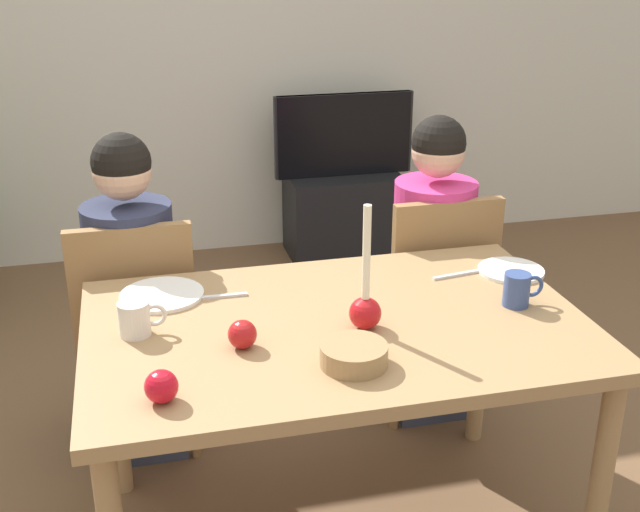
{
  "coord_description": "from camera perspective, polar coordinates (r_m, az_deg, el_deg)",
  "views": [
    {
      "loc": [
        -0.52,
        -1.94,
        1.76
      ],
      "look_at": [
        0.0,
        0.2,
        0.87
      ],
      "focal_mm": 44.93,
      "sensor_mm": 36.0,
      "label": 1
    }
  ],
  "objects": [
    {
      "name": "apple_near_candle",
      "position": [
        2.11,
        -5.55,
        -5.57
      ],
      "size": [
        0.08,
        0.08,
        0.08
      ],
      "primitive_type": "sphere",
      "color": "#AE1719",
      "rests_on": "dining_table"
    },
    {
      "name": "tv_stand",
      "position": [
        4.65,
        1.65,
        2.98
      ],
      "size": [
        0.64,
        0.4,
        0.48
      ],
      "primitive_type": "cube",
      "color": "black",
      "rests_on": "ground"
    },
    {
      "name": "candle_centerpiece",
      "position": [
        2.18,
        3.25,
        -3.46
      ],
      "size": [
        0.09,
        0.09,
        0.36
      ],
      "color": "red",
      "rests_on": "dining_table"
    },
    {
      "name": "person_right_child",
      "position": [
        3.03,
        7.93,
        -1.32
      ],
      "size": [
        0.3,
        0.3,
        1.17
      ],
      "color": "#33384C",
      "rests_on": "ground"
    },
    {
      "name": "tv",
      "position": [
        4.52,
        1.72,
        8.62
      ],
      "size": [
        0.79,
        0.05,
        0.46
      ],
      "color": "black",
      "rests_on": "tv_stand"
    },
    {
      "name": "mug_right",
      "position": [
        2.39,
        13.92,
        -2.32
      ],
      "size": [
        0.12,
        0.08,
        0.1
      ],
      "color": "#33477F",
      "rests_on": "dining_table"
    },
    {
      "name": "back_wall",
      "position": [
        4.59,
        -7.4,
        16.14
      ],
      "size": [
        6.4,
        0.1,
        2.6
      ],
      "primitive_type": "cube",
      "color": "beige",
      "rests_on": "ground"
    },
    {
      "name": "person_left_child",
      "position": [
        2.84,
        -13.06,
        -3.37
      ],
      "size": [
        0.3,
        0.3,
        1.17
      ],
      "color": "#33384C",
      "rests_on": "ground"
    },
    {
      "name": "plate_right",
      "position": [
        2.63,
        13.44,
        -1.02
      ],
      "size": [
        0.21,
        0.21,
        0.01
      ],
      "primitive_type": "cylinder",
      "color": "white",
      "rests_on": "dining_table"
    },
    {
      "name": "apple_by_left_plate",
      "position": [
        1.9,
        -11.24,
        -9.1
      ],
      "size": [
        0.08,
        0.08,
        0.08
      ],
      "primitive_type": "sphere",
      "color": "red",
      "rests_on": "dining_table"
    },
    {
      "name": "dining_table",
      "position": [
        2.28,
        1.19,
        -6.57
      ],
      "size": [
        1.4,
        0.9,
        0.75
      ],
      "color": "#99754C",
      "rests_on": "ground"
    },
    {
      "name": "chair_right",
      "position": [
        3.03,
        8.1,
        -2.56
      ],
      "size": [
        0.4,
        0.4,
        0.9
      ],
      "color": "olive",
      "rests_on": "ground"
    },
    {
      "name": "fork_right",
      "position": [
        2.58,
        9.8,
        -1.3
      ],
      "size": [
        0.18,
        0.04,
        0.01
      ],
      "primitive_type": "cube",
      "rotation": [
        0.0,
        0.0,
        0.15
      ],
      "color": "silver",
      "rests_on": "dining_table"
    },
    {
      "name": "bowl_walnuts",
      "position": [
        2.02,
        2.42,
        -7.05
      ],
      "size": [
        0.17,
        0.17,
        0.06
      ],
      "primitive_type": "cylinder",
      "color": "#99754C",
      "rests_on": "dining_table"
    },
    {
      "name": "fork_left",
      "position": [
        2.41,
        -7.33,
        -2.88
      ],
      "size": [
        0.18,
        0.02,
        0.01
      ],
      "primitive_type": "cube",
      "rotation": [
        0.0,
        0.0,
        -0.02
      ],
      "color": "silver",
      "rests_on": "dining_table"
    },
    {
      "name": "mug_left",
      "position": [
        2.21,
        -12.99,
        -4.36
      ],
      "size": [
        0.13,
        0.09,
        0.1
      ],
      "color": "silver",
      "rests_on": "dining_table"
    },
    {
      "name": "chair_left",
      "position": [
        2.84,
        -12.94,
        -4.69
      ],
      "size": [
        0.4,
        0.4,
        0.9
      ],
      "color": "olive",
      "rests_on": "ground"
    },
    {
      "name": "plate_left",
      "position": [
        2.44,
        -11.2,
        -2.73
      ],
      "size": [
        0.25,
        0.25,
        0.01
      ],
      "primitive_type": "cylinder",
      "color": "white",
      "rests_on": "dining_table"
    }
  ]
}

